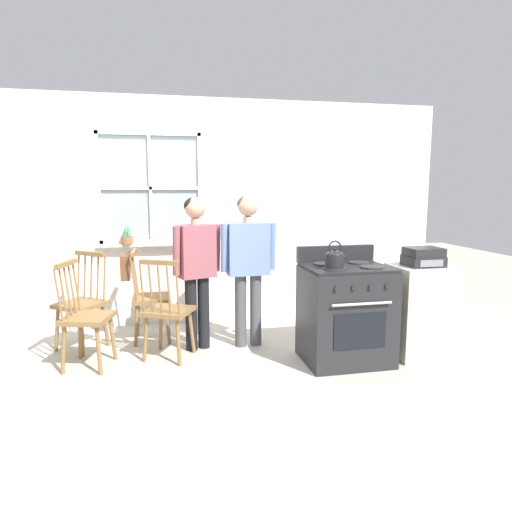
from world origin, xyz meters
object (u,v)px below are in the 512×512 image
object	(u,v)px
person_teen_center	(248,255)
chair_by_window	(150,299)
stove	(345,313)
kettle	(335,258)
chair_near_wall	(85,318)
handbag	(126,267)
chair_near_stove	(167,312)
person_elderly_left	(196,258)
stereo	(423,257)
potted_plant	(127,238)
chair_center_cluster	(82,304)
side_counter	(419,311)

from	to	relation	value
person_teen_center	chair_by_window	bearing A→B (deg)	156.89
stove	kettle	bearing A→B (deg)	-143.57
chair_near_wall	handbag	xyz separation A→B (m)	(0.33, 0.65, 0.36)
chair_near_stove	person_elderly_left	xyz separation A→B (m)	(0.31, 0.21, 0.49)
chair_by_window	stereo	bearing A→B (deg)	-110.89
potted_plant	handbag	distance (m)	0.58
chair_near_stove	stove	size ratio (longest dim) A/B	0.92
person_elderly_left	handbag	world-z (taller)	person_elderly_left
stove	potted_plant	bearing A→B (deg)	143.52
chair_center_cluster	potted_plant	bearing A→B (deg)	92.19
handbag	person_elderly_left	bearing A→B (deg)	-27.92
person_elderly_left	kettle	distance (m)	1.40
chair_by_window	side_counter	size ratio (longest dim) A/B	1.11
chair_center_cluster	side_counter	xyz separation A→B (m)	(3.29, -0.91, -0.01)
chair_near_wall	person_elderly_left	size ratio (longest dim) A/B	0.64
stove	potted_plant	distance (m)	2.65
chair_by_window	side_counter	world-z (taller)	chair_by_window
chair_near_wall	potted_plant	world-z (taller)	potted_plant
person_teen_center	chair_near_wall	bearing A→B (deg)	-172.92
chair_near_stove	person_elderly_left	distance (m)	0.61
stereo	person_elderly_left	bearing A→B (deg)	162.92
chair_near_wall	kettle	size ratio (longest dim) A/B	4.03
kettle	chair_near_wall	bearing A→B (deg)	167.39
stove	handbag	xyz separation A→B (m)	(-2.07, 1.01, 0.35)
chair_by_window	stereo	distance (m)	2.86
handbag	chair_center_cluster	bearing A→B (deg)	-166.86
chair_by_window	side_counter	distance (m)	2.80
potted_plant	stereo	distance (m)	3.25
chair_near_wall	handbag	distance (m)	0.81
chair_near_stove	handbag	distance (m)	0.80
chair_near_wall	handbag	world-z (taller)	same
person_elderly_left	person_teen_center	size ratio (longest dim) A/B	0.99
chair_near_wall	chair_near_stove	xyz separation A→B (m)	(0.74, 0.06, 0.00)
chair_near_stove	person_elderly_left	bearing A→B (deg)	-119.18
chair_center_cluster	chair_by_window	bearing A→B (deg)	45.49
chair_near_wall	potted_plant	bearing A→B (deg)	-0.36
kettle	side_counter	size ratio (longest dim) A/B	0.27
kettle	side_counter	bearing A→B (deg)	7.68
potted_plant	handbag	size ratio (longest dim) A/B	0.75
person_elderly_left	person_teen_center	world-z (taller)	person_teen_center
stove	chair_near_stove	bearing A→B (deg)	165.59
chair_center_cluster	person_teen_center	world-z (taller)	person_teen_center
chair_near_stove	side_counter	bearing A→B (deg)	-163.10
chair_near_stove	person_elderly_left	world-z (taller)	person_elderly_left
person_elderly_left	handbag	bearing A→B (deg)	133.30
chair_by_window	chair_near_stove	size ratio (longest dim) A/B	1.00
chair_by_window	person_teen_center	world-z (taller)	person_teen_center
chair_near_stove	kettle	xyz separation A→B (m)	(1.48, -0.56, 0.56)
person_elderly_left	person_teen_center	bearing A→B (deg)	-20.33
side_counter	chair_by_window	bearing A→B (deg)	158.85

